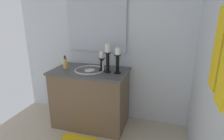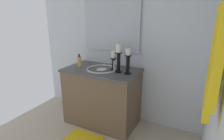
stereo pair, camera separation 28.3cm
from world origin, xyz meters
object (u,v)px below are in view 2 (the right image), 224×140
at_px(candle_holder_mid, 114,60).
at_px(soap_bottle, 79,61).
at_px(towel_near_vanity, 214,53).
at_px(towel_center, 214,65).
at_px(candle_holder_short, 119,57).
at_px(mirror, 111,22).
at_px(towel_near_corner, 218,56).
at_px(sink_basin, 102,72).
at_px(candle_holder_tall, 128,61).
at_px(vanity_cabinet, 102,96).

distance_m(candle_holder_mid, soap_bottle, 0.50).
distance_m(towel_near_vanity, towel_center, 0.20).
bearing_deg(candle_holder_mid, candle_holder_short, 59.18).
relative_size(candle_holder_mid, towel_near_vanity, 0.51).
relative_size(mirror, candle_holder_short, 2.38).
distance_m(mirror, candle_holder_short, 0.57).
distance_m(candle_holder_short, towel_near_corner, 1.70).
distance_m(candle_holder_short, candle_holder_mid, 0.13).
bearing_deg(sink_basin, candle_holder_mid, 107.16).
xyz_separation_m(mirror, soap_bottle, (0.31, -0.34, -0.53)).
xyz_separation_m(candle_holder_tall, towel_center, (1.11, 0.87, 0.34)).
bearing_deg(mirror, candle_holder_mid, 33.95).
bearing_deg(towel_near_vanity, towel_center, 0.00).
height_order(mirror, candle_holder_short, mirror).
xyz_separation_m(towel_center, towel_near_corner, (0.20, 0.00, 0.08)).
bearing_deg(candle_holder_mid, towel_near_vanity, 48.31).
height_order(towel_near_vanity, towel_center, same).
relative_size(vanity_cabinet, mirror, 1.19).
distance_m(candle_holder_short, soap_bottle, 0.60).
relative_size(vanity_cabinet, candle_holder_tall, 3.18).
bearing_deg(towel_near_vanity, vanity_cabinet, -126.54).
bearing_deg(mirror, towel_center, 41.61).
bearing_deg(towel_near_corner, vanity_cabinet, -136.75).
xyz_separation_m(vanity_cabinet, mirror, (-0.28, 0.00, 1.00)).
bearing_deg(vanity_cabinet, towel_near_vanity, 53.46).
relative_size(sink_basin, towel_center, 0.77).
xyz_separation_m(candle_holder_short, towel_near_corner, (1.32, 0.99, 0.39)).
bearing_deg(sink_basin, candle_holder_tall, 87.33).
distance_m(candle_holder_tall, candle_holder_mid, 0.24).
distance_m(sink_basin, candle_holder_mid, 0.24).
relative_size(candle_holder_tall, towel_center, 0.61).
height_order(vanity_cabinet, towel_center, towel_center).
relative_size(vanity_cabinet, towel_center, 1.94).
bearing_deg(candle_holder_short, towel_near_vanity, 47.38).
bearing_deg(candle_holder_tall, towel_near_corner, 33.43).
bearing_deg(vanity_cabinet, candle_holder_short, 87.45).
relative_size(candle_holder_tall, towel_near_vanity, 0.64).
xyz_separation_m(candle_holder_tall, candle_holder_short, (-0.01, -0.13, 0.02)).
relative_size(candle_holder_short, towel_near_vanity, 0.72).
bearing_deg(sink_basin, vanity_cabinet, -90.00).
xyz_separation_m(candle_holder_tall, soap_bottle, (0.01, -0.72, -0.09)).
relative_size(vanity_cabinet, candle_holder_short, 2.83).
height_order(soap_bottle, towel_near_corner, towel_near_corner).
xyz_separation_m(vanity_cabinet, towel_near_corner, (1.33, 1.25, 0.98)).
relative_size(sink_basin, candle_holder_tall, 1.27).
distance_m(vanity_cabinet, candle_holder_short, 0.64).
bearing_deg(soap_bottle, candle_holder_short, 92.05).
height_order(mirror, towel_center, mirror).
bearing_deg(towel_near_corner, candle_holder_tall, -146.57).
bearing_deg(towel_center, vanity_cabinet, -132.05).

